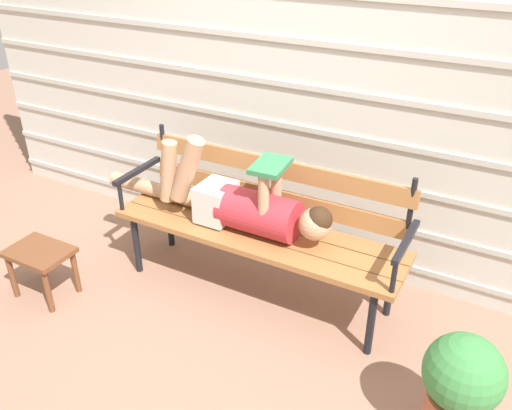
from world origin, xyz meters
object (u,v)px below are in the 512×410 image
Objects in this scene: potted_plant at (460,388)px; footstool at (41,259)px; park_bench at (261,219)px; reclining_person at (239,203)px.

footstool is at bearing -177.22° from potted_plant.
footstool is (-1.17, -0.73, -0.24)m from park_bench.
potted_plant is at bearing -20.74° from reclining_person.
footstool is (-1.05, -0.66, -0.35)m from reclining_person.
potted_plant is at bearing -24.96° from park_bench.
potted_plant is (1.32, -0.61, -0.17)m from park_bench.
footstool is at bearing -147.80° from reclining_person.
reclining_person is at bearing -148.24° from park_bench.
park_bench is 0.18m from reclining_person.
park_bench is at bearing 32.16° from footstool.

